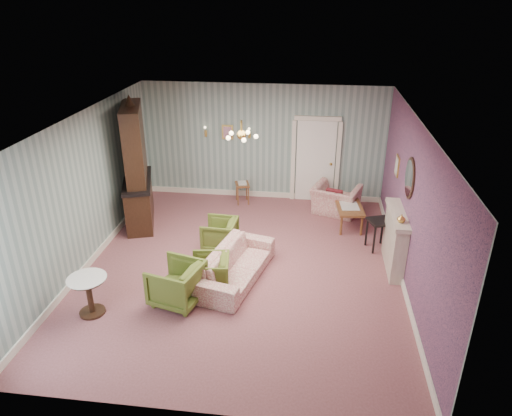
# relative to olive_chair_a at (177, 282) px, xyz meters

# --- Properties ---
(floor) EXTENTS (7.00, 7.00, 0.00)m
(floor) POSITION_rel_olive_chair_a_xyz_m (0.95, 1.23, -0.41)
(floor) COLOR #8D5257
(floor) RESTS_ON ground
(ceiling) EXTENTS (7.00, 7.00, 0.00)m
(ceiling) POSITION_rel_olive_chair_a_xyz_m (0.95, 1.23, 2.49)
(ceiling) COLOR white
(ceiling) RESTS_ON ground
(wall_back) EXTENTS (6.00, 0.00, 6.00)m
(wall_back) POSITION_rel_olive_chair_a_xyz_m (0.95, 4.73, 1.04)
(wall_back) COLOR slate
(wall_back) RESTS_ON ground
(wall_front) EXTENTS (6.00, 0.00, 6.00)m
(wall_front) POSITION_rel_olive_chair_a_xyz_m (0.95, -2.27, 1.04)
(wall_front) COLOR slate
(wall_front) RESTS_ON ground
(wall_left) EXTENTS (0.00, 7.00, 7.00)m
(wall_left) POSITION_rel_olive_chair_a_xyz_m (-2.05, 1.23, 1.04)
(wall_left) COLOR slate
(wall_left) RESTS_ON ground
(wall_right) EXTENTS (0.00, 7.00, 7.00)m
(wall_right) POSITION_rel_olive_chair_a_xyz_m (3.95, 1.23, 1.04)
(wall_right) COLOR slate
(wall_right) RESTS_ON ground
(wall_right_floral) EXTENTS (0.00, 7.00, 7.00)m
(wall_right_floral) POSITION_rel_olive_chair_a_xyz_m (3.94, 1.23, 1.04)
(wall_right_floral) COLOR #B45A7B
(wall_right_floral) RESTS_ON ground
(door) EXTENTS (1.12, 0.12, 2.16)m
(door) POSITION_rel_olive_chair_a_xyz_m (2.25, 4.69, 0.67)
(door) COLOR white
(door) RESTS_ON floor
(olive_chair_a) EXTENTS (0.92, 0.96, 0.82)m
(olive_chair_a) POSITION_rel_olive_chair_a_xyz_m (0.00, 0.00, 0.00)
(olive_chair_a) COLOR #576724
(olive_chair_a) RESTS_ON floor
(olive_chair_b) EXTENTS (0.71, 0.75, 0.69)m
(olive_chair_b) POSITION_rel_olive_chair_a_xyz_m (0.47, 0.48, -0.06)
(olive_chair_b) COLOR #576724
(olive_chair_b) RESTS_ON floor
(olive_chair_c) EXTENTS (0.66, 0.70, 0.69)m
(olive_chair_c) POSITION_rel_olive_chair_a_xyz_m (0.35, 1.97, -0.06)
(olive_chair_c) COLOR #576724
(olive_chair_c) RESTS_ON floor
(sofa_chintz) EXTENTS (1.07, 2.15, 0.81)m
(sofa_chintz) POSITION_rel_olive_chair_a_xyz_m (0.89, 0.83, -0.00)
(sofa_chintz) COLOR #9F404D
(sofa_chintz) RESTS_ON floor
(wingback_chair) EXTENTS (1.22, 1.00, 0.92)m
(wingback_chair) POSITION_rel_olive_chair_a_xyz_m (2.78, 3.97, 0.05)
(wingback_chair) COLOR #9F404D
(wingback_chair) RESTS_ON floor
(dresser) EXTENTS (1.10, 1.82, 2.87)m
(dresser) POSITION_rel_olive_chair_a_xyz_m (-1.70, 2.92, 1.03)
(dresser) COLOR black
(dresser) RESTS_ON floor
(fireplace) EXTENTS (0.30, 1.40, 1.16)m
(fireplace) POSITION_rel_olive_chair_a_xyz_m (3.81, 1.63, 0.17)
(fireplace) COLOR beige
(fireplace) RESTS_ON floor
(mantel_vase) EXTENTS (0.15, 0.15, 0.15)m
(mantel_vase) POSITION_rel_olive_chair_a_xyz_m (3.79, 1.23, 0.83)
(mantel_vase) COLOR gold
(mantel_vase) RESTS_ON fireplace
(oval_mirror) EXTENTS (0.04, 0.76, 0.84)m
(oval_mirror) POSITION_rel_olive_chair_a_xyz_m (3.91, 1.63, 1.44)
(oval_mirror) COLOR white
(oval_mirror) RESTS_ON wall_right
(framed_print) EXTENTS (0.04, 0.34, 0.42)m
(framed_print) POSITION_rel_olive_chair_a_xyz_m (3.92, 2.98, 1.19)
(framed_print) COLOR gold
(framed_print) RESTS_ON wall_right
(coffee_table) EXTENTS (0.66, 1.05, 0.51)m
(coffee_table) POSITION_rel_olive_chair_a_xyz_m (3.05, 3.28, -0.15)
(coffee_table) COLOR brown
(coffee_table) RESTS_ON floor
(side_table_black) EXTENTS (0.56, 0.56, 0.65)m
(side_table_black) POSITION_rel_olive_chair_a_xyz_m (3.60, 2.32, -0.08)
(side_table_black) COLOR black
(side_table_black) RESTS_ON floor
(pedestal_table) EXTENTS (0.64, 0.64, 0.69)m
(pedestal_table) POSITION_rel_olive_chair_a_xyz_m (-1.33, -0.49, -0.06)
(pedestal_table) COLOR black
(pedestal_table) RESTS_ON floor
(nesting_table) EXTENTS (0.43, 0.50, 0.56)m
(nesting_table) POSITION_rel_olive_chair_a_xyz_m (0.47, 4.29, -0.13)
(nesting_table) COLOR brown
(nesting_table) RESTS_ON floor
(gilt_mirror_back) EXTENTS (0.28, 0.06, 0.36)m
(gilt_mirror_back) POSITION_rel_olive_chair_a_xyz_m (0.05, 4.69, 1.29)
(gilt_mirror_back) COLOR gold
(gilt_mirror_back) RESTS_ON wall_back
(sconce_left) EXTENTS (0.16, 0.12, 0.30)m
(sconce_left) POSITION_rel_olive_chair_a_xyz_m (-0.50, 4.67, 1.29)
(sconce_left) COLOR gold
(sconce_left) RESTS_ON wall_back
(sconce_right) EXTENTS (0.16, 0.12, 0.30)m
(sconce_right) POSITION_rel_olive_chair_a_xyz_m (0.60, 4.67, 1.29)
(sconce_right) COLOR gold
(sconce_right) RESTS_ON wall_back
(chandelier) EXTENTS (0.56, 0.56, 0.36)m
(chandelier) POSITION_rel_olive_chair_a_xyz_m (0.95, 1.23, 2.22)
(chandelier) COLOR gold
(chandelier) RESTS_ON ceiling
(burgundy_cushion) EXTENTS (0.41, 0.28, 0.39)m
(burgundy_cushion) POSITION_rel_olive_chair_a_xyz_m (2.73, 3.82, 0.07)
(burgundy_cushion) COLOR maroon
(burgundy_cushion) RESTS_ON wingback_chair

